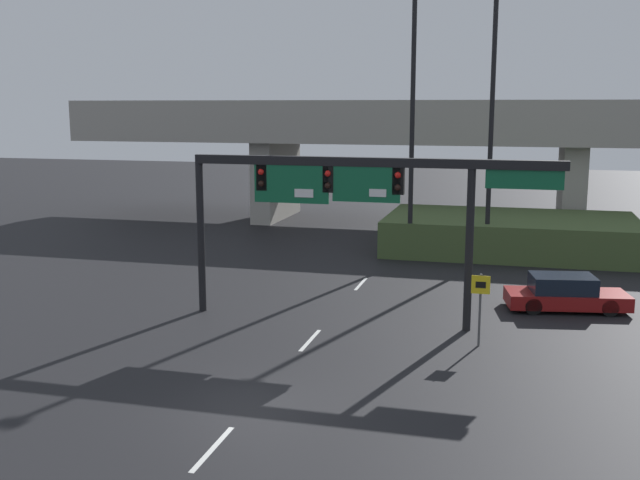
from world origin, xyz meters
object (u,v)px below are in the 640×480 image
Objects in this scene: highway_light_pole_near at (491,123)px; parked_sedan_near_right at (565,294)px; signal_gantry at (352,191)px; highway_light_pole_far at (413,100)px; speed_limit_sign at (480,299)px.

highway_light_pole_near reaches higher than parked_sedan_near_right.
signal_gantry is at bearing -164.20° from parked_sedan_near_right.
highway_light_pole_far is (0.48, 11.69, 3.25)m from signal_gantry.
highway_light_pole_far reaches higher than speed_limit_sign.
highway_light_pole_near reaches higher than speed_limit_sign.
parked_sedan_near_right is (7.18, -7.97, -7.44)m from highway_light_pole_far.
signal_gantry reaches higher than speed_limit_sign.
signal_gantry is 12.14m from highway_light_pole_far.
highway_light_pole_near is 4.05m from highway_light_pole_far.
speed_limit_sign is 0.16× the size of highway_light_pole_far.
speed_limit_sign is 15.45m from highway_light_pole_far.
highway_light_pole_far is at bearing -168.22° from highway_light_pole_near.
speed_limit_sign is 6.24m from parked_sedan_near_right.
signal_gantry is 2.78× the size of parked_sedan_near_right.
parked_sedan_near_right is at bearing -69.00° from highway_light_pole_near.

